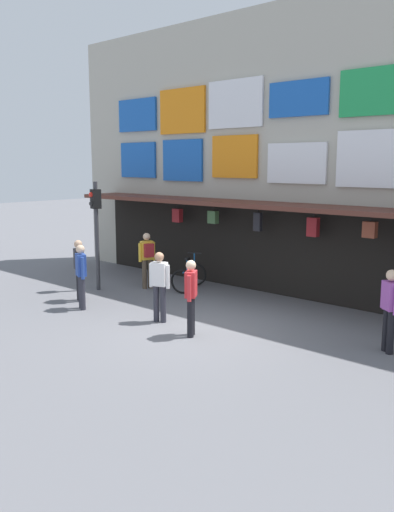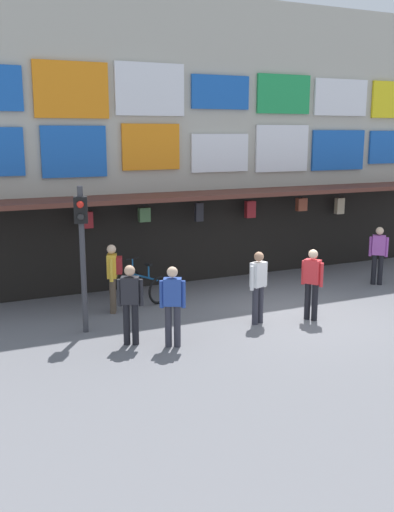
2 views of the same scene
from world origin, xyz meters
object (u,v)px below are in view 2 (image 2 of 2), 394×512
(pedestrian_in_red, at_px, (173,302))
(pedestrian_in_white, at_px, (378,252))
(bicycle_parked, at_px, (145,285))
(pedestrian_in_black, at_px, (130,300))
(pedestrian_in_purple, at_px, (113,273))
(traffic_light_near, at_px, (82,236))
(pedestrian_in_yellow, at_px, (258,283))
(pedestrian_in_blue, at_px, (312,280))

(pedestrian_in_red, bearing_deg, pedestrian_in_white, 16.18)
(bicycle_parked, relative_size, pedestrian_in_black, 0.80)
(pedestrian_in_black, bearing_deg, bicycle_parked, 65.64)
(bicycle_parked, distance_m, pedestrian_in_purple, 1.39)
(bicycle_parked, relative_size, pedestrian_in_red, 0.80)
(traffic_light_near, distance_m, pedestrian_in_white, 8.70)
(bicycle_parked, xyz_separation_m, pedestrian_in_purple, (-1.04, -0.72, 0.59))
(traffic_light_near, height_order, pedestrian_in_black, traffic_light_near)
(bicycle_parked, xyz_separation_m, pedestrian_in_red, (-0.60, -3.43, 0.55))
(bicycle_parked, bearing_deg, traffic_light_near, -137.92)
(pedestrian_in_yellow, bearing_deg, bicycle_parked, 120.62)
(pedestrian_in_white, xyz_separation_m, pedestrian_in_red, (-7.19, -2.09, 0.00))
(bicycle_parked, height_order, pedestrian_in_blue, pedestrian_in_blue)
(pedestrian_in_white, relative_size, pedestrian_in_black, 1.00)
(pedestrian_in_white, height_order, pedestrian_in_yellow, same)
(pedestrian_in_yellow, bearing_deg, pedestrian_in_red, -166.95)
(bicycle_parked, height_order, pedestrian_in_black, pedestrian_in_black)
(pedestrian_in_purple, distance_m, pedestrian_in_yellow, 3.51)
(pedestrian_in_yellow, bearing_deg, traffic_light_near, 163.92)
(pedestrian_in_purple, relative_size, pedestrian_in_blue, 1.00)
(bicycle_parked, bearing_deg, pedestrian_in_red, -99.98)
(pedestrian_in_blue, bearing_deg, pedestrian_in_yellow, 167.16)
(pedestrian_in_white, height_order, pedestrian_in_purple, same)
(bicycle_parked, height_order, pedestrian_in_red, pedestrian_in_red)
(bicycle_parked, relative_size, pedestrian_in_purple, 0.80)
(traffic_light_near, distance_m, pedestrian_in_black, 1.78)
(pedestrian_in_red, bearing_deg, pedestrian_in_yellow, 13.05)
(pedestrian_in_purple, xyz_separation_m, pedestrian_in_yellow, (2.75, -2.18, -0.04))
(pedestrian_in_white, xyz_separation_m, pedestrian_in_blue, (-3.61, -1.84, 0.00))
(pedestrian_in_blue, bearing_deg, pedestrian_in_red, -176.04)
(pedestrian_in_blue, bearing_deg, pedestrian_in_purple, 148.46)
(pedestrian_in_purple, bearing_deg, pedestrian_in_black, -97.67)
(pedestrian_in_red, relative_size, pedestrian_in_black, 1.00)
(traffic_light_near, xyz_separation_m, pedestrian_in_purple, (0.98, 1.10, -1.16))
(pedestrian_in_white, xyz_separation_m, pedestrian_in_black, (-7.93, -1.62, 0.00))
(pedestrian_in_purple, relative_size, pedestrian_in_black, 1.00)
(pedestrian_in_yellow, xyz_separation_m, pedestrian_in_blue, (1.27, -0.29, 0.00))
(pedestrian_in_purple, xyz_separation_m, pedestrian_in_black, (-0.30, -2.24, -0.04))
(traffic_light_near, distance_m, pedestrian_in_red, 2.45)
(pedestrian_in_white, xyz_separation_m, pedestrian_in_purple, (-7.63, 0.63, 0.04))
(pedestrian_in_red, distance_m, pedestrian_in_blue, 3.59)
(pedestrian_in_purple, bearing_deg, pedestrian_in_blue, -31.54)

